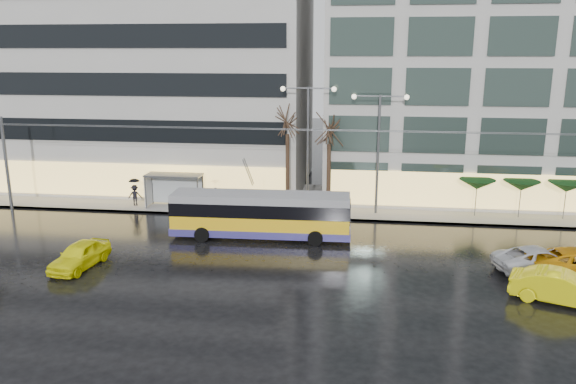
% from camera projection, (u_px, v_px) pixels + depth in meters
% --- Properties ---
extents(ground, '(140.00, 140.00, 0.00)m').
position_uv_depth(ground, '(253.00, 265.00, 31.33)').
color(ground, black).
rests_on(ground, ground).
extents(sidewalk, '(80.00, 10.00, 0.15)m').
position_uv_depth(sidewalk, '(311.00, 200.00, 44.51)').
color(sidewalk, gray).
rests_on(sidewalk, ground).
extents(kerb, '(80.00, 0.10, 0.15)m').
position_uv_depth(kerb, '(305.00, 218.00, 39.76)').
color(kerb, slate).
rests_on(kerb, ground).
extents(building_left, '(34.00, 14.00, 22.00)m').
position_uv_depth(building_left, '(112.00, 56.00, 48.87)').
color(building_left, '#ABA8A3').
rests_on(building_left, sidewalk).
extents(building_right, '(32.00, 14.00, 25.00)m').
position_uv_depth(building_right, '(534.00, 37.00, 44.09)').
color(building_right, '#ABA8A3').
rests_on(building_right, sidewalk).
extents(trolleybus, '(11.36, 4.50, 5.24)m').
position_uv_depth(trolleybus, '(261.00, 216.00, 35.53)').
color(trolleybus, yellow).
rests_on(trolleybus, ground).
extents(catenary, '(42.24, 5.12, 7.00)m').
position_uv_depth(catenary, '(289.00, 163.00, 37.79)').
color(catenary, '#595B60').
rests_on(catenary, ground).
extents(bus_shelter, '(4.20, 1.60, 2.51)m').
position_uv_depth(bus_shelter, '(170.00, 183.00, 42.17)').
color(bus_shelter, '#595B60').
rests_on(bus_shelter, sidewalk).
extents(street_lamp_near, '(3.96, 0.36, 9.03)m').
position_uv_depth(street_lamp_near, '(308.00, 132.00, 39.98)').
color(street_lamp_near, '#595B60').
rests_on(street_lamp_near, sidewalk).
extents(street_lamp_far, '(3.96, 0.36, 8.53)m').
position_uv_depth(street_lamp_far, '(379.00, 137.00, 39.42)').
color(street_lamp_far, '#595B60').
rests_on(street_lamp_far, sidewalk).
extents(tree_a, '(3.20, 3.20, 8.40)m').
position_uv_depth(tree_a, '(287.00, 116.00, 40.10)').
color(tree_a, black).
rests_on(tree_a, sidewalk).
extents(tree_b, '(3.20, 3.20, 7.70)m').
position_uv_depth(tree_b, '(329.00, 126.00, 40.08)').
color(tree_b, black).
rests_on(tree_b, sidewalk).
extents(parasol_a, '(2.50, 2.50, 2.65)m').
position_uv_depth(parasol_a, '(477.00, 184.00, 39.54)').
color(parasol_a, '#595B60').
rests_on(parasol_a, sidewalk).
extents(parasol_b, '(2.50, 2.50, 2.65)m').
position_uv_depth(parasol_b, '(521.00, 186.00, 39.16)').
color(parasol_b, '#595B60').
rests_on(parasol_b, sidewalk).
extents(parasol_c, '(2.50, 2.50, 2.65)m').
position_uv_depth(parasol_c, '(567.00, 187.00, 38.78)').
color(parasol_c, '#595B60').
rests_on(parasol_c, sidewalk).
extents(taxi_a, '(2.21, 4.37, 1.43)m').
position_uv_depth(taxi_a, '(80.00, 255.00, 30.79)').
color(taxi_a, '#FFFB0D').
rests_on(taxi_a, ground).
extents(taxi_b, '(4.91, 3.15, 1.53)m').
position_uv_depth(taxi_b, '(562.00, 288.00, 26.45)').
color(taxi_b, yellow).
rests_on(taxi_b, ground).
extents(sedan_silver, '(5.40, 3.61, 1.38)m').
position_uv_depth(sedan_silver, '(540.00, 260.00, 30.17)').
color(sedan_silver, silver).
rests_on(sedan_silver, ground).
extents(pedestrian_a, '(0.99, 1.01, 2.19)m').
position_uv_depth(pedestrian_a, '(215.00, 189.00, 41.61)').
color(pedestrian_a, black).
rests_on(pedestrian_a, sidewalk).
extents(pedestrian_b, '(1.03, 0.97, 1.69)m').
position_uv_depth(pedestrian_b, '(198.00, 194.00, 42.81)').
color(pedestrian_b, black).
rests_on(pedestrian_b, sidewalk).
extents(pedestrian_c, '(1.13, 0.98, 2.11)m').
position_uv_depth(pedestrian_c, '(135.00, 191.00, 42.53)').
color(pedestrian_c, black).
rests_on(pedestrian_c, sidewalk).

